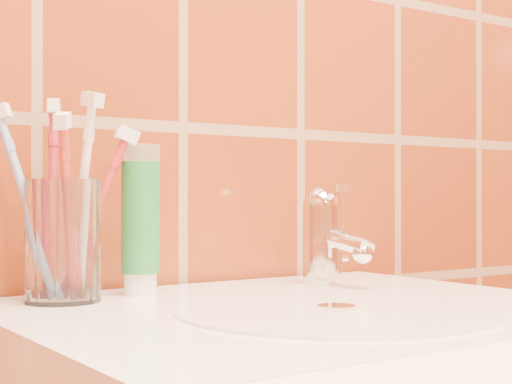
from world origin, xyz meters
TOP-DOWN VIEW (x-y plane):
  - glass_tumbler at (-0.19, 1.12)m, footprint 0.10×0.10m
  - toothpaste_tube at (-0.10, 1.12)m, footprint 0.05×0.04m
  - faucet at (0.14, 1.09)m, footprint 0.05×0.11m
  - toothbrush_0 at (-0.15, 1.12)m, footprint 0.12×0.11m
  - toothbrush_1 at (-0.19, 1.09)m, footprint 0.10×0.11m
  - toothbrush_2 at (-0.19, 1.13)m, footprint 0.07×0.09m
  - toothbrush_3 at (-0.22, 1.13)m, footprint 0.14×0.14m
  - toothbrush_4 at (-0.17, 1.10)m, footprint 0.05×0.10m

SIDE VIEW (x-z plane):
  - glass_tumbler at x=-0.19m, z-range 0.85..0.97m
  - faucet at x=0.14m, z-range 0.85..0.97m
  - toothpaste_tube at x=-0.10m, z-range 0.84..1.01m
  - toothbrush_0 at x=-0.15m, z-range 0.85..1.03m
  - toothbrush_1 at x=-0.19m, z-range 0.84..1.04m
  - toothbrush_3 at x=-0.22m, z-range 0.84..1.06m
  - toothbrush_2 at x=-0.19m, z-range 0.84..1.06m
  - toothbrush_4 at x=-0.17m, z-range 0.84..1.07m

